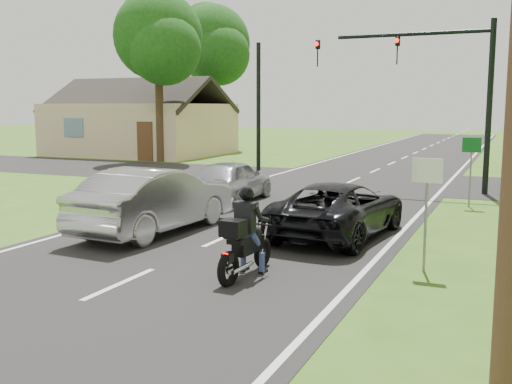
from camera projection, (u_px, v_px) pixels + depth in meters
ground at (120, 284)px, 10.38m from camera, size 140.00×140.00×0.00m
road at (307, 201)px, 19.44m from camera, size 8.00×100.00×0.01m
cross_road at (354, 180)px, 24.88m from camera, size 60.00×7.00×0.01m
motorcycle_rider at (245, 242)px, 10.74m from camera, size 0.55×1.94×1.67m
dark_suv at (339, 209)px, 14.13m from camera, size 2.53×4.79×1.29m
silver_sedan at (155, 200)px, 14.57m from camera, size 1.98×4.91×1.59m
silver_suv at (231, 180)px, 19.19m from camera, size 1.80×4.10×1.37m
traffic_signal at (435, 75)px, 21.14m from camera, size 6.38×0.44×6.00m
signal_pole_far at (258, 107)px, 28.33m from camera, size 0.20×0.20×6.00m
sign_white at (427, 187)px, 10.98m from camera, size 0.55×0.07×2.12m
sign_green at (471, 155)px, 18.15m from camera, size 0.55×0.07×2.12m
tree_left_near at (160, 41)px, 32.04m from camera, size 5.12×4.96×9.22m
tree_left_far at (214, 47)px, 41.78m from camera, size 5.76×5.58×10.14m
house at (141, 126)px, 38.24m from camera, size 10.20×8.00×4.84m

